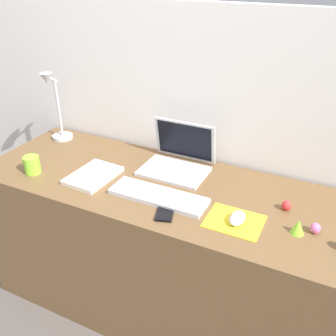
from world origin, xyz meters
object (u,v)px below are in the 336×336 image
(mouse, at_px, (237,218))
(desk_lamp, at_px, (55,109))
(keyboard, at_px, (158,196))
(toy_figurine_pink, at_px, (315,228))
(coffee_mug, at_px, (32,165))
(toy_figurine_red, at_px, (286,205))
(toy_figurine_lime, at_px, (298,227))
(laptop, at_px, (179,157))
(cell_phone, at_px, (166,211))
(notebook_pad, at_px, (93,176))

(mouse, distance_m, desk_lamp, 1.13)
(keyboard, xyz_separation_m, desk_lamp, (-0.74, 0.28, 0.17))
(keyboard, bearing_deg, toy_figurine_pink, 4.50)
(keyboard, xyz_separation_m, coffee_mug, (-0.62, -0.06, 0.03))
(toy_figurine_red, bearing_deg, mouse, -131.69)
(coffee_mug, relative_size, toy_figurine_lime, 1.47)
(laptop, height_order, cell_phone, laptop)
(mouse, bearing_deg, toy_figurine_lime, 9.84)
(cell_phone, relative_size, toy_figurine_pink, 3.13)
(mouse, height_order, cell_phone, mouse)
(laptop, relative_size, keyboard, 0.73)
(notebook_pad, bearing_deg, cell_phone, -10.01)
(mouse, distance_m, cell_phone, 0.28)
(keyboard, bearing_deg, toy_figurine_lime, 2.01)
(laptop, xyz_separation_m, toy_figurine_red, (0.52, -0.13, -0.03))
(laptop, relative_size, toy_figurine_red, 7.43)
(mouse, bearing_deg, toy_figurine_pink, 13.66)
(cell_phone, bearing_deg, toy_figurine_lime, -6.28)
(keyboard, distance_m, toy_figurine_lime, 0.55)
(coffee_mug, height_order, toy_figurine_pink, coffee_mug)
(desk_lamp, distance_m, toy_figurine_lime, 1.33)
(cell_phone, bearing_deg, keyboard, 115.96)
(mouse, xyz_separation_m, desk_lamp, (-1.08, 0.29, 0.16))
(desk_lamp, relative_size, notebook_pad, 1.55)
(keyboard, xyz_separation_m, toy_figurine_pink, (0.61, 0.05, 0.01))
(laptop, height_order, keyboard, laptop)
(keyboard, relative_size, notebook_pad, 1.71)
(toy_figurine_lime, bearing_deg, cell_phone, -168.82)
(coffee_mug, bearing_deg, laptop, 30.25)
(laptop, relative_size, desk_lamp, 0.81)
(coffee_mug, relative_size, toy_figurine_pink, 1.97)
(keyboard, relative_size, toy_figurine_lime, 7.49)
(toy_figurine_lime, bearing_deg, toy_figurine_red, 116.46)
(cell_phone, height_order, desk_lamp, desk_lamp)
(cell_phone, bearing_deg, toy_figurine_pink, -4.51)
(laptop, relative_size, toy_figurine_lime, 5.48)
(notebook_pad, height_order, toy_figurine_lime, toy_figurine_lime)
(notebook_pad, bearing_deg, coffee_mug, -159.71)
(toy_figurine_pink, bearing_deg, coffee_mug, -174.80)
(laptop, height_order, toy_figurine_red, laptop)
(keyboard, distance_m, mouse, 0.34)
(keyboard, height_order, desk_lamp, desk_lamp)
(desk_lamp, xyz_separation_m, coffee_mug, (0.13, -0.34, -0.14))
(desk_lamp, distance_m, notebook_pad, 0.51)
(laptop, relative_size, coffee_mug, 3.73)
(toy_figurine_lime, bearing_deg, coffee_mug, -175.94)
(laptop, height_order, mouse, laptop)
(cell_phone, xyz_separation_m, notebook_pad, (-0.41, 0.10, 0.01))
(toy_figurine_pink, bearing_deg, toy_figurine_lime, -153.28)
(cell_phone, xyz_separation_m, desk_lamp, (-0.82, 0.35, 0.17))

